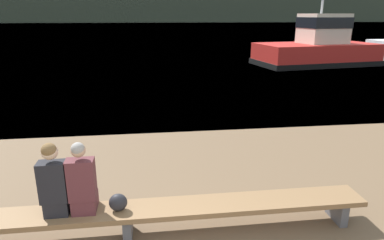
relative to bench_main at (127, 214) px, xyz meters
name	(u,v)px	position (x,y,z in m)	size (l,w,h in m)	color
water_surface	(146,23)	(0.54, 124.47, -0.37)	(240.00, 240.00, 0.00)	#426B8E
far_shoreline	(146,9)	(0.54, 134.84, 4.61)	(600.00, 12.00, 9.94)	#384233
bench_main	(127,214)	(0.00, 0.00, 0.00)	(7.04, 0.54, 0.44)	brown
person_left	(54,183)	(-0.94, 0.01, 0.55)	(0.37, 0.41, 1.07)	black
person_right	(82,183)	(-0.58, 0.01, 0.53)	(0.37, 0.40, 1.05)	#56282D
shopping_bag	(118,202)	(-0.11, -0.02, 0.20)	(0.26, 0.20, 0.25)	#232328
tugboat_red	(317,49)	(11.07, 16.42, 0.62)	(7.92, 4.71, 6.03)	red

